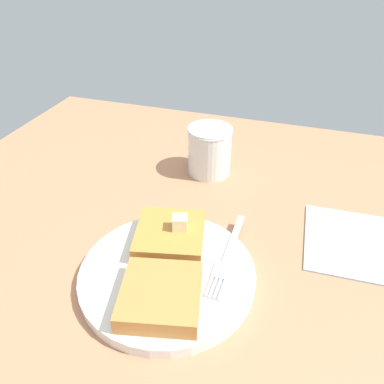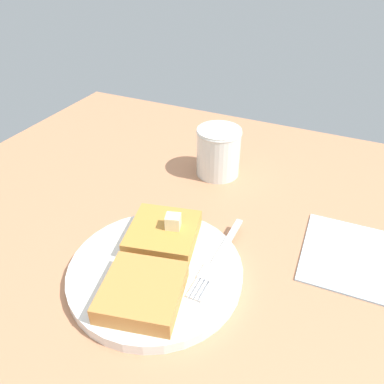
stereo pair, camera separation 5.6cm
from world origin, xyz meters
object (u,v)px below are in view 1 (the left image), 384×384
fork (227,258)px  syrup_jar (209,152)px  plate (167,273)px  napkin (349,242)px

fork → syrup_jar: bearing=-159.0°
plate → fork: 8.00cm
plate → fork: bearing=121.9°
syrup_jar → napkin: syrup_jar is taller
syrup_jar → napkin: (12.64, 24.47, -3.92)cm
plate → fork: (-4.20, 6.76, 0.84)cm
fork → syrup_jar: 24.36cm
fork → napkin: 18.73cm
syrup_jar → plate: bearing=4.1°
plate → syrup_jar: syrup_jar is taller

